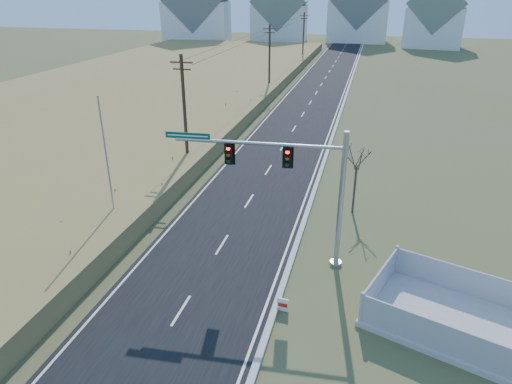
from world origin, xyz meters
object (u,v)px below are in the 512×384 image
object	(u,v)px
bare_tree	(358,157)
traffic_signal_mast	(304,185)
fence_enclosure	(454,320)
open_sign	(283,305)
flagpole	(109,179)

from	to	relation	value
bare_tree	traffic_signal_mast	bearing A→B (deg)	-109.64
traffic_signal_mast	bare_tree	world-z (taller)	traffic_signal_mast
bare_tree	fence_enclosure	bearing A→B (deg)	-63.88
traffic_signal_mast	fence_enclosure	size ratio (longest dim) A/B	1.11
open_sign	flagpole	size ratio (longest dim) A/B	0.08
traffic_signal_mast	fence_enclosure	world-z (taller)	traffic_signal_mast
traffic_signal_mast	flagpole	world-z (taller)	flagpole
fence_enclosure	open_sign	xyz separation A→B (m)	(-7.44, -0.89, 0.05)
open_sign	bare_tree	world-z (taller)	bare_tree
fence_enclosure	flagpole	xyz separation A→B (m)	(-18.94, 4.40, 2.94)
fence_enclosure	flagpole	world-z (taller)	flagpole
traffic_signal_mast	open_sign	distance (m)	5.99
open_sign	bare_tree	bearing A→B (deg)	82.20
flagpole	fence_enclosure	bearing A→B (deg)	-13.09
traffic_signal_mast	bare_tree	xyz separation A→B (m)	(2.38, 6.66, -0.69)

